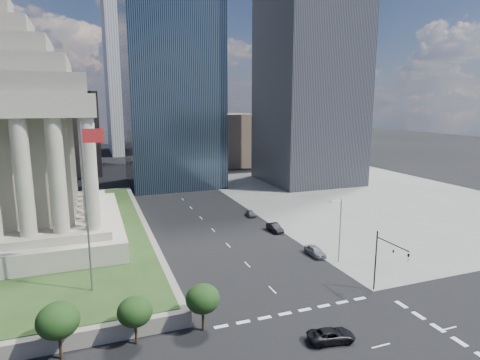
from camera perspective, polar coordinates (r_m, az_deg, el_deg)
name	(u,v)px	position (r m, az deg, el deg)	size (l,w,h in m)	color
ground	(165,181)	(128.20, -10.66, -0.16)	(500.00, 500.00, 0.00)	black
sidewalk_ne	(367,197)	(110.23, 17.63, -2.26)	(68.00, 90.00, 0.03)	slate
war_memorial	(0,120)	(73.37, -30.91, 7.30)	(34.00, 34.00, 39.00)	gray
flagpole	(87,199)	(49.38, -20.89, -2.59)	(2.52, 0.24, 20.00)	slate
midrise_glass	(171,83)	(121.53, -9.79, 13.50)	(26.00, 26.00, 60.00)	black
highrise_ne	(311,13)	(128.73, 10.09, 22.31)	(26.00, 28.00, 100.00)	black
building_filler_ne	(230,139)	(163.64, -1.49, 5.90)	(20.00, 30.00, 20.00)	brown
building_filler_nw	(63,133)	(154.75, -23.89, 6.19)	(24.00, 30.00, 28.00)	brown
traffic_signal_ne	(386,256)	(53.92, 20.02, -10.17)	(0.30, 5.74, 8.00)	black
street_lamp_north	(339,227)	(62.71, 13.92, -6.48)	(2.13, 0.22, 10.00)	slate
pickup_truck	(331,335)	(44.85, 12.87, -20.74)	(4.90, 2.26, 1.36)	black
parked_sedan_near	(315,251)	(66.16, 10.64, -9.89)	(4.59, 1.85, 1.56)	gray
parked_sedan_mid	(275,228)	(77.07, 4.99, -6.75)	(4.60, 1.60, 1.52)	black
parked_sedan_far	(251,213)	(86.98, 1.57, -4.76)	(1.48, 3.68, 1.25)	slate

